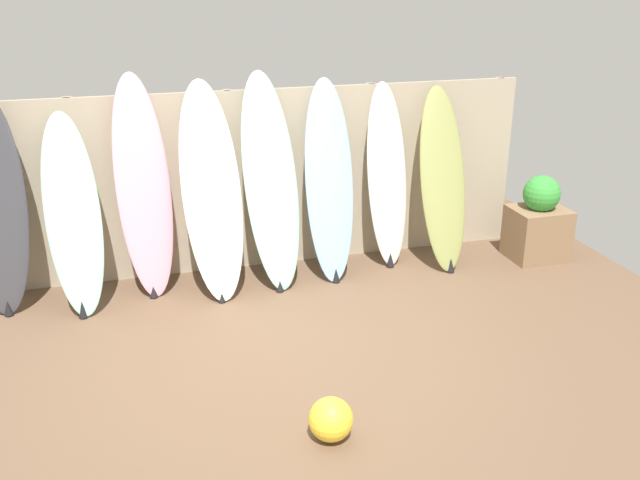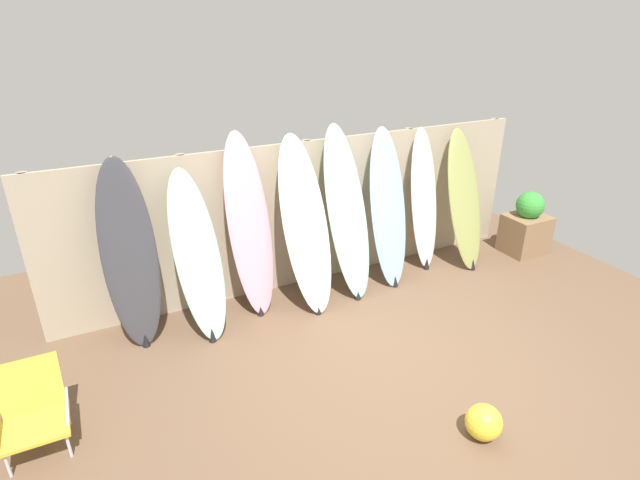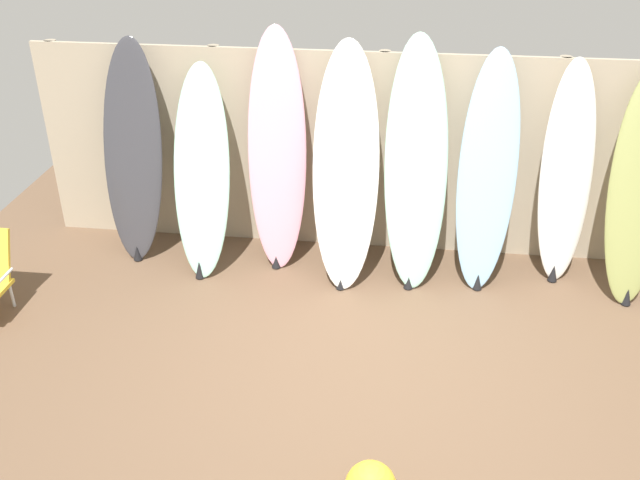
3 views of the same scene
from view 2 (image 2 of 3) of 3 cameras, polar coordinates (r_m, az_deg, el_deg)
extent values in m
plane|color=brown|center=(5.03, 8.85, -14.30)|extent=(7.68, 7.68, 0.00)
cube|color=tan|center=(6.08, -1.35, 3.00)|extent=(6.08, 0.04, 1.80)
cylinder|color=gray|center=(5.65, -29.03, -2.01)|extent=(0.10, 0.10, 1.80)
cylinder|color=gray|center=(5.71, -14.72, 0.68)|extent=(0.10, 0.10, 1.80)
cylinder|color=gray|center=(6.11, -1.51, 3.13)|extent=(0.10, 0.10, 1.80)
cylinder|color=gray|center=(6.81, 9.58, 5.05)|extent=(0.10, 0.10, 1.80)
cylinder|color=gray|center=(7.71, 18.39, 6.44)|extent=(0.10, 0.10, 1.80)
ellipsoid|color=#38383D|center=(5.26, -20.96, -1.60)|extent=(0.55, 0.52, 1.91)
cone|color=black|center=(5.51, -19.30, -10.72)|extent=(0.08, 0.08, 0.13)
ellipsoid|color=#9ED6BC|center=(5.27, -13.85, -1.72)|extent=(0.54, 0.78, 1.73)
cone|color=black|center=(5.39, -12.21, -10.51)|extent=(0.08, 0.08, 0.15)
ellipsoid|color=pink|center=(5.48, -8.08, 1.56)|extent=(0.55, 0.57, 2.03)
cone|color=black|center=(5.74, -6.81, -7.98)|extent=(0.08, 0.08, 0.10)
ellipsoid|color=white|center=(5.55, -1.67, 1.69)|extent=(0.59, 0.78, 1.95)
cone|color=black|center=(5.72, -0.21, -7.89)|extent=(0.08, 0.08, 0.11)
ellipsoid|color=#9ED6BC|center=(5.83, 3.12, 3.11)|extent=(0.59, 0.77, 2.01)
cone|color=black|center=(6.01, 4.35, -6.25)|extent=(0.08, 0.08, 0.10)
ellipsoid|color=#8CB7D6|center=(6.14, 7.78, 3.58)|extent=(0.51, 0.62, 1.92)
cone|color=black|center=(6.32, 8.59, -4.65)|extent=(0.08, 0.08, 0.13)
ellipsoid|color=white|center=(6.62, 11.79, 4.52)|extent=(0.48, 0.47, 1.85)
cone|color=black|center=(6.82, 12.10, -2.61)|extent=(0.08, 0.08, 0.14)
ellipsoid|color=olive|center=(6.85, 16.16, 4.48)|extent=(0.52, 0.76, 1.79)
cone|color=black|center=(6.95, 17.06, -2.66)|extent=(0.08, 0.08, 0.14)
cylinder|color=silver|center=(4.61, -32.10, -20.99)|extent=(0.02, 0.02, 0.22)
cylinder|color=silver|center=(4.55, -26.76, -20.26)|extent=(0.02, 0.02, 0.22)
cylinder|color=silver|center=(4.89, -31.85, -18.02)|extent=(0.02, 0.02, 0.22)
cylinder|color=silver|center=(4.84, -26.91, -17.29)|extent=(0.02, 0.02, 0.22)
cube|color=gold|center=(4.64, -29.74, -17.97)|extent=(0.48, 0.44, 0.03)
cube|color=gold|center=(4.71, -30.21, -14.26)|extent=(0.46, 0.19, 0.43)
cylinder|color=silver|center=(4.54, -26.94, -16.50)|extent=(0.02, 0.44, 0.02)
cube|color=#846647|center=(7.65, 22.37, 0.64)|extent=(0.57, 0.48, 0.55)
sphere|color=green|center=(7.50, 22.90, 3.68)|extent=(0.38, 0.38, 0.38)
sphere|color=yellow|center=(4.44, 18.20, -19.17)|extent=(0.29, 0.29, 0.29)
camera|label=1|loc=(2.13, 108.39, -14.57)|focal=40.00mm
camera|label=3|loc=(2.67, 80.85, 8.15)|focal=40.00mm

